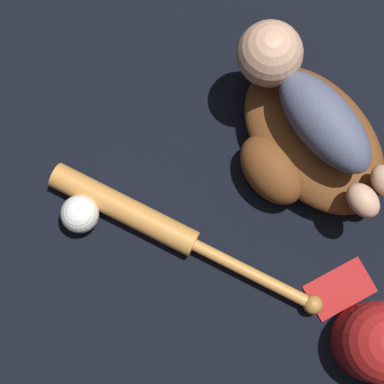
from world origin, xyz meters
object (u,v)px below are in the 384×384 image
at_px(baseball_glove, 307,144).
at_px(baseball_bat, 151,223).
at_px(baseball, 79,212).
at_px(baseball_cap, 378,341).
at_px(baby_figure, 306,100).

xyz_separation_m(baseball_glove, baseball_bat, (-0.06, 0.31, -0.02)).
distance_m(baseball, baseball_cap, 0.56).
bearing_deg(baby_figure, baseball, 98.13).
bearing_deg(baseball_bat, baseball, 67.11).
xyz_separation_m(baseball, baseball_cap, (-0.35, -0.44, 0.02)).
xyz_separation_m(baseball_glove, baseball, (-0.01, 0.43, -0.01)).
bearing_deg(baby_figure, baseball_cap, -178.29).
distance_m(baseball_glove, baseball_cap, 0.36).
height_order(baby_figure, baseball_cap, baby_figure).
bearing_deg(baseball_glove, baby_figure, 2.62).
distance_m(baseball_bat, baseball, 0.13).
xyz_separation_m(baseball_glove, baseball_cap, (-0.36, -0.01, 0.01)).
height_order(baseball_bat, baseball_cap, baseball_cap).
height_order(baseball_glove, baseball, baseball_glove).
relative_size(baseball_bat, baseball, 6.03).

